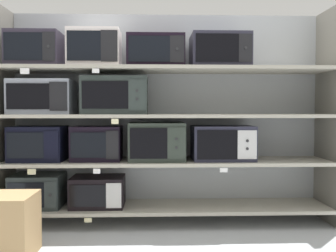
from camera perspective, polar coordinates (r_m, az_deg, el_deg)
name	(u,v)px	position (r m, az deg, el deg)	size (l,w,h in m)	color
back_panel	(167,116)	(3.68, -0.15, 1.52)	(3.07, 0.04, 1.93)	#9EA3A8
upright_left	(2,117)	(3.65, -23.66, 1.31)	(0.05, 0.51, 1.93)	#68645B
upright_right	(329,116)	(3.75, 23.02, 1.35)	(0.05, 0.51, 1.93)	#68645B
shelf_0	(168,207)	(3.51, 0.00, -12.05)	(2.87, 0.51, 0.03)	#ADA899
microwave_0	(38,191)	(3.62, -18.92, -9.14)	(0.43, 0.38, 0.29)	#293131
microwave_1	(98,191)	(3.51, -10.46, -9.61)	(0.47, 0.36, 0.27)	black
price_tag_0	(88,220)	(3.31, -11.90, -13.66)	(0.06, 0.00, 0.04)	beige
shelf_1	(168,162)	(3.43, 0.00, -5.37)	(2.87, 0.51, 0.03)	#ADA899
microwave_2	(39,143)	(3.56, -18.84, -2.50)	(0.46, 0.36, 0.31)	black
microwave_3	(97,143)	(3.44, -10.60, -2.57)	(0.43, 0.33, 0.30)	black
microwave_4	(157,141)	(3.40, -1.68, -2.32)	(0.50, 0.42, 0.34)	#2B332C
microwave_5	(222,143)	(3.46, 8.16, -2.51)	(0.54, 0.40, 0.31)	#272739
price_tag_1	(32,172)	(3.33, -19.77, -6.48)	(0.07, 0.00, 0.05)	beige
price_tag_2	(97,171)	(3.21, -10.64, -6.67)	(0.06, 0.00, 0.04)	white
price_tag_3	(224,170)	(3.23, 8.36, -6.57)	(0.07, 0.00, 0.04)	white
shelf_2	(168,116)	(3.40, 0.00, 1.53)	(2.87, 0.51, 0.03)	#ADA899
microwave_6	(42,97)	(3.54, -18.32, 4.15)	(0.54, 0.36, 0.30)	#979EAF
microwave_7	(116,96)	(3.41, -7.86, 4.52)	(0.57, 0.42, 0.33)	#2A3331
price_tag_4	(115,121)	(3.16, -7.97, 0.69)	(0.06, 0.00, 0.04)	beige
shelf_3	(168,70)	(3.42, 0.00, 8.46)	(2.87, 0.51, 0.03)	#ADA899
microwave_8	(36,50)	(3.59, -19.13, 10.69)	(0.44, 0.43, 0.30)	#2D2735
microwave_9	(95,49)	(3.48, -10.93, 11.29)	(0.45, 0.34, 0.33)	silver
microwave_10	(156,52)	(3.43, -1.85, 11.06)	(0.50, 0.35, 0.28)	black
microwave_11	(219,51)	(3.48, 7.70, 11.02)	(0.51, 0.43, 0.29)	#292836
price_tag_5	(25,71)	(3.32, -20.70, 7.71)	(0.07, 0.00, 0.05)	white
price_tag_6	(96,71)	(3.19, -10.80, 8.15)	(0.06, 0.00, 0.04)	white
shipping_carton	(7,226)	(2.95, -23.06, -13.60)	(0.37, 0.37, 0.44)	tan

